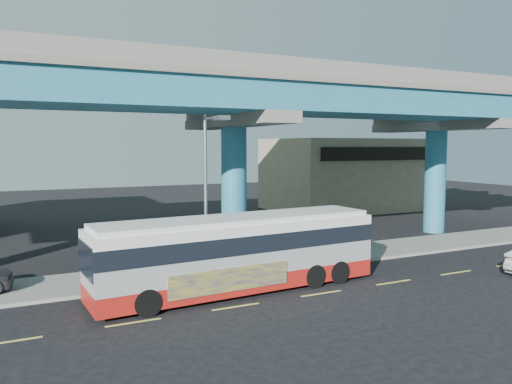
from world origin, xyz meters
name	(u,v)px	position (x,y,z in m)	size (l,w,h in m)	color
ground	(317,292)	(0.00, 0.00, 0.00)	(120.00, 120.00, 0.00)	black
sidewalk	(261,263)	(0.00, 5.50, 0.07)	(70.00, 4.00, 0.15)	gray
lane_markings	(321,293)	(0.00, -0.30, 0.01)	(58.00, 0.12, 0.01)	#D8C64C
viaduct	(233,97)	(0.00, 9.11, 9.14)	(52.00, 12.40, 11.70)	#226182
building_beige	(343,174)	(18.00, 22.98, 3.51)	(14.00, 10.23, 7.00)	tan
transit_bus	(239,250)	(-3.01, 1.61, 1.80)	(12.94, 3.56, 3.28)	#A11813
street_lamp	(210,173)	(-3.62, 3.44, 5.09)	(0.50, 2.48, 7.60)	gray
stop_sign	(338,229)	(4.01, 4.18, 1.82)	(0.70, 0.11, 2.34)	gray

